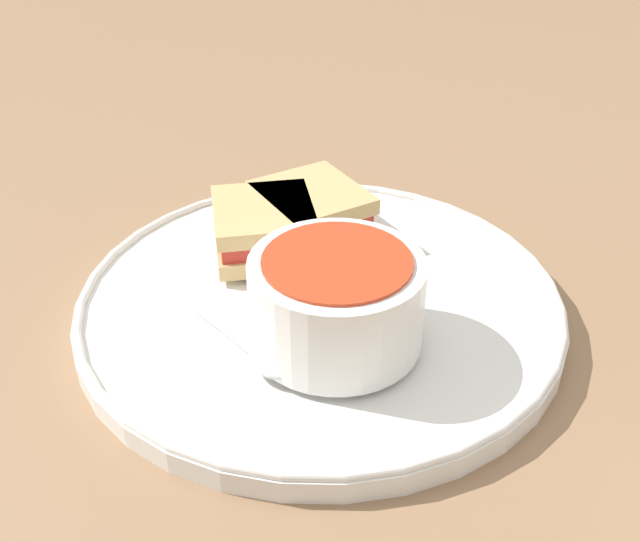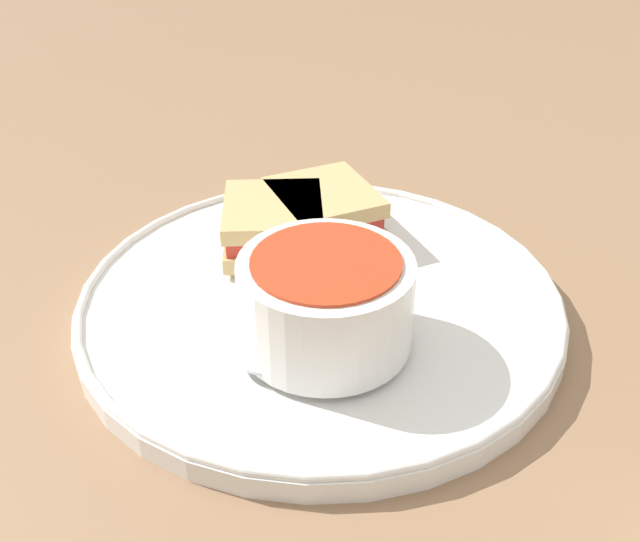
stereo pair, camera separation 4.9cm
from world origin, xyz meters
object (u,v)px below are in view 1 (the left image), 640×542
at_px(soup_bowl, 336,300).
at_px(spoon, 265,357).
at_px(sandwich_half_near, 311,211).
at_px(sandwich_half_far, 264,228).

bearing_deg(soup_bowl, spoon, 179.90).
distance_m(sandwich_half_near, sandwich_half_far, 0.04).
height_order(sandwich_half_near, sandwich_half_far, same).
xyz_separation_m(soup_bowl, sandwich_half_near, (0.04, 0.12, -0.01)).
height_order(soup_bowl, sandwich_half_near, soup_bowl).
bearing_deg(spoon, sandwich_half_far, 141.87).
bearing_deg(sandwich_half_near, sandwich_half_far, -170.92).
height_order(soup_bowl, sandwich_half_far, soup_bowl).
relative_size(spoon, sandwich_half_near, 1.25).
bearing_deg(sandwich_half_far, spoon, -113.32).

